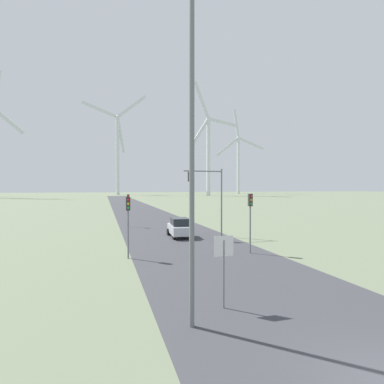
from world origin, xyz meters
TOP-DOWN VIEW (x-y plane):
  - road_surface at (0.00, 48.00)m, footprint 10.00×240.00m
  - streetlamp at (-3.90, 4.58)m, footprint 3.32×0.32m
  - stop_sign_near at (-2.25, 5.73)m, footprint 0.81×0.07m
  - traffic_light_post_near_left at (-5.21, 15.18)m, footprint 0.28×0.33m
  - traffic_light_post_near_right at (3.36, 14.30)m, footprint 0.28×0.33m
  - traffic_light_post_mid_left at (-3.94, 31.63)m, footprint 0.28×0.34m
  - traffic_light_mast_overhead at (2.88, 21.66)m, footprint 3.85×0.35m
  - car_approaching at (0.21, 22.66)m, footprint 2.08×4.21m
  - wind_turbine_center at (1.89, 192.72)m, footprint 40.27×2.60m
  - wind_turbine_right at (51.53, 158.63)m, footprint 33.67×10.06m
  - wind_turbine_far_right at (93.37, 207.09)m, footprint 38.72×3.90m

SIDE VIEW (x-z plane):
  - road_surface at x=0.00m, z-range 0.00..0.01m
  - car_approaching at x=0.21m, z-range 0.00..1.83m
  - stop_sign_near at x=-2.25m, z-range 0.57..3.42m
  - traffic_light_post_mid_left at x=-3.94m, z-range 0.91..4.82m
  - traffic_light_post_near_left at x=-5.21m, z-range 0.96..5.07m
  - traffic_light_post_near_right at x=3.36m, z-range 0.99..5.29m
  - traffic_light_mast_overhead at x=2.88m, z-range 1.30..7.84m
  - streetlamp at x=-3.90m, z-range 1.34..13.55m
  - wind_turbine_far_right at x=93.37m, z-range -5.28..59.86m
  - wind_turbine_right at x=51.53m, z-range -4.30..60.31m
  - wind_turbine_center at x=1.89m, z-range -1.57..63.58m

